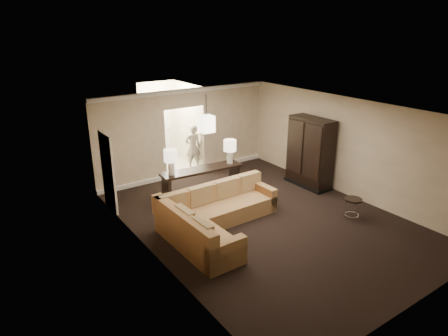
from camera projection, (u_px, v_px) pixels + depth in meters
ground at (264, 220)px, 10.12m from camera, size 8.00×8.00×0.00m
wall_back at (185, 133)px, 12.74m from camera, size 6.00×0.04×2.80m
wall_front at (424, 236)px, 6.55m from camera, size 6.00×0.04×2.80m
wall_left at (152, 197)px, 8.04m from camera, size 0.04×8.00×2.80m
wall_right at (348, 147)px, 11.24m from camera, size 0.04×8.00×2.80m
ceiling at (268, 111)px, 9.16m from camera, size 6.00×8.00×0.02m
crown_molding at (184, 91)px, 12.25m from camera, size 6.00×0.10×0.12m
baseboard at (187, 172)px, 13.16m from camera, size 6.00×0.10×0.12m
side_door at (108, 172)px, 10.35m from camera, size 0.05×0.90×2.10m
foyer at (166, 127)px, 13.81m from camera, size 1.44×2.02×2.80m
sectional_sofa at (214, 216)px, 9.48m from camera, size 3.11×2.48×0.93m
coffee_table at (206, 209)px, 10.23m from camera, size 1.06×1.06×0.41m
console_table at (202, 181)px, 11.16m from camera, size 2.38×0.71×0.91m
armoire at (310, 154)px, 11.95m from camera, size 0.63×1.46×2.10m
drink_table at (353, 204)px, 10.07m from camera, size 0.44×0.44×0.55m
table_lamp_left at (171, 158)px, 10.45m from camera, size 0.36×0.36×0.69m
table_lamp_right at (230, 148)px, 11.31m from camera, size 0.36×0.36×0.69m
pendant_light at (206, 124)px, 11.54m from camera, size 0.38×0.38×1.09m
person at (193, 145)px, 13.40m from camera, size 0.65×0.47×1.70m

